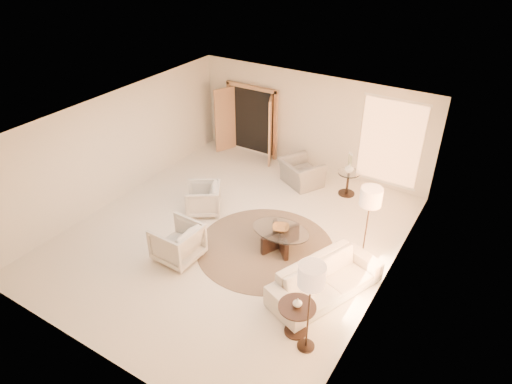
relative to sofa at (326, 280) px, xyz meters
The scene contains 18 objects.
room 2.90m from the sofa, 166.58° to the left, with size 7.04×8.04×2.83m.
windows_right 1.49m from the sofa, 41.39° to the left, with size 0.10×6.40×2.40m, color #FFAA66, non-canonical shape.
window_back_corner 4.70m from the sofa, 94.07° to the left, with size 1.70×0.10×2.40m, color #FFAA66, non-canonical shape.
curtains_right 2.04m from the sofa, 64.55° to the left, with size 0.06×5.20×2.60m, color beige, non-canonical shape.
french_doors 6.38m from the sofa, 135.52° to the left, with size 1.95×0.66×2.16m.
area_rug 1.88m from the sofa, 160.23° to the left, with size 3.10×3.10×0.01m, color #3E2E23.
sofa is the anchor object (origin of this frame).
armchair_left 3.93m from the sofa, 164.33° to the left, with size 0.81×0.76×0.84m, color beige.
armchair_right 3.23m from the sofa, 168.04° to the right, with size 0.90×0.84×0.93m, color beige.
accent_chair 4.30m from the sofa, 123.26° to the left, with size 1.08×0.70×0.95m, color gray.
coffee_table 1.66m from the sofa, 150.94° to the left, with size 1.54×1.54×0.49m.
end_table 1.18m from the sofa, 91.46° to the right, with size 0.67×0.67×0.63m.
side_table 3.90m from the sofa, 105.71° to the left, with size 0.57×0.57×0.67m.
floor_lamp_near 1.82m from the sofa, 78.33° to the left, with size 0.44×0.44×1.83m.
floor_lamp_far 1.85m from the sofa, 78.75° to the right, with size 0.44×0.44×1.83m.
bowl 1.67m from the sofa, 150.94° to the left, with size 0.37×0.37×0.09m, color brown.
end_vase 1.23m from the sofa, 91.46° to the right, with size 0.17×0.17×0.17m, color silver.
side_vase 3.92m from the sofa, 105.71° to the left, with size 0.24×0.24×0.25m, color silver.
Camera 1 is at (4.98, -7.02, 6.43)m, focal length 32.00 mm.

